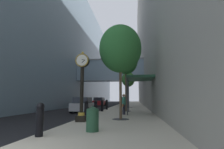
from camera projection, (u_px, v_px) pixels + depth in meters
ground_plane at (113, 107)px, 30.44m from camera, size 110.00×110.00×0.00m
sidewalk_right at (129, 106)px, 33.05m from camera, size 5.47×80.00×0.14m
building_block_left at (62, 48)px, 36.47m from camera, size 21.60×80.00×24.23m
building_block_right at (164, 14)px, 34.60m from camera, size 9.00×80.00×36.41m
street_clock at (82, 82)px, 10.47m from camera, size 0.84×0.55×4.24m
bollard_nearest at (40, 119)px, 6.27m from camera, size 0.29×0.29×1.21m
bollard_third at (86, 109)px, 12.25m from camera, size 0.29×0.29×1.21m
bollard_fourth at (96, 107)px, 15.24m from camera, size 0.29×0.29×1.21m
bollard_fifth at (102, 105)px, 18.23m from camera, size 0.29×0.29×1.21m
bollard_sixth at (107, 104)px, 21.22m from camera, size 0.29×0.29×1.21m
street_tree_near at (120, 49)px, 11.89m from camera, size 2.89×2.89×6.42m
street_tree_mid_near at (126, 61)px, 19.15m from camera, size 2.68×2.68×7.07m
street_tree_mid_far at (128, 80)px, 26.13m from camera, size 1.96×1.96×5.34m
trash_bin at (93, 118)px, 7.21m from camera, size 0.53×0.53×1.05m
pedestrian_walking at (124, 104)px, 14.72m from camera, size 0.47×0.52×1.72m
storefront_awning at (139, 79)px, 15.98m from camera, size 2.40×3.60×3.30m
car_red_near at (99, 102)px, 34.38m from camera, size 2.17×4.32×1.69m
car_silver_mid at (83, 105)px, 18.96m from camera, size 2.09×4.32×1.60m
car_blue_far at (101, 101)px, 43.16m from camera, size 2.12×4.25×1.61m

